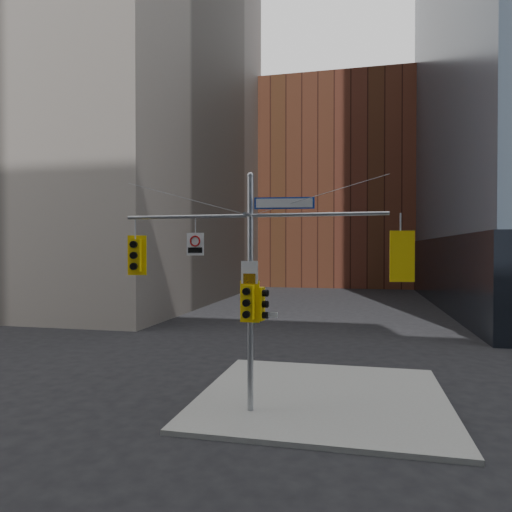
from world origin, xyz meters
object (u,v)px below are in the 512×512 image
at_px(traffic_light_east_arm, 400,256).
at_px(traffic_light_west_arm, 136,255).
at_px(street_sign_blade, 284,203).
at_px(traffic_light_pole_front, 248,302).
at_px(traffic_light_pole_side, 261,304).
at_px(signal_assembly, 250,268).
at_px(regulatory_sign_arm, 195,243).

bearing_deg(traffic_light_east_arm, traffic_light_west_arm, -9.73).
bearing_deg(street_sign_blade, traffic_light_pole_front, -172.33).
bearing_deg(traffic_light_pole_side, signal_assembly, 100.65).
relative_size(traffic_light_pole_side, street_sign_blade, 0.56).
distance_m(traffic_light_west_arm, traffic_light_east_arm, 8.06).
height_order(traffic_light_west_arm, traffic_light_pole_front, traffic_light_west_arm).
relative_size(traffic_light_pole_side, regulatory_sign_arm, 1.43).
relative_size(traffic_light_east_arm, traffic_light_pole_front, 1.13).
xyz_separation_m(traffic_light_west_arm, traffic_light_east_arm, (8.06, -0.01, 0.00)).
xyz_separation_m(signal_assembly, traffic_light_west_arm, (-3.76, 0.01, 0.38)).
xyz_separation_m(traffic_light_east_arm, street_sign_blade, (-3.27, 0.00, 1.55)).
xyz_separation_m(traffic_light_pole_side, regulatory_sign_arm, (-2.06, -0.02, 1.81)).
bearing_deg(signal_assembly, traffic_light_pole_side, -0.13).
bearing_deg(traffic_light_west_arm, street_sign_blade, -10.98).
xyz_separation_m(traffic_light_pole_front, street_sign_blade, (1.02, 0.27, 2.91)).
height_order(signal_assembly, traffic_light_east_arm, signal_assembly).
bearing_deg(traffic_light_pole_side, traffic_light_pole_front, 140.48).
bearing_deg(signal_assembly, street_sign_blade, 0.18).
bearing_deg(traffic_light_pole_front, street_sign_blade, 17.35).
bearing_deg(traffic_light_west_arm, signal_assembly, -11.06).
xyz_separation_m(traffic_light_west_arm, traffic_light_pole_front, (3.76, -0.28, -1.36)).
distance_m(traffic_light_east_arm, street_sign_blade, 3.62).
bearing_deg(traffic_light_east_arm, traffic_light_pole_side, -9.62).
distance_m(traffic_light_west_arm, traffic_light_pole_side, 4.33).
bearing_deg(signal_assembly, traffic_light_west_arm, 179.80).
bearing_deg(traffic_light_pole_front, signal_assembly, 92.64).
distance_m(signal_assembly, street_sign_blade, 2.19).
bearing_deg(street_sign_blade, traffic_light_east_arm, -7.14).
distance_m(traffic_light_east_arm, traffic_light_pole_side, 4.23).
bearing_deg(traffic_light_west_arm, traffic_light_east_arm, -10.95).
height_order(traffic_light_east_arm, regulatory_sign_arm, traffic_light_east_arm).
bearing_deg(traffic_light_east_arm, street_sign_blade, -9.69).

